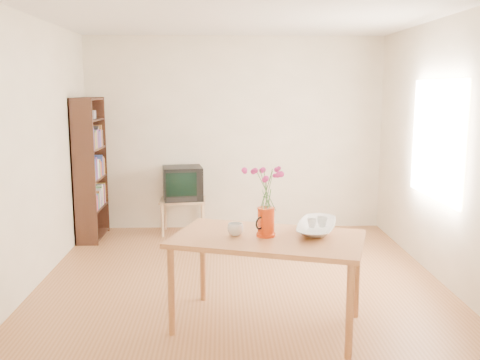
{
  "coord_description": "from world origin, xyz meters",
  "views": [
    {
      "loc": [
        -0.19,
        -5.0,
        1.91
      ],
      "look_at": [
        0.0,
        0.3,
        1.0
      ],
      "focal_mm": 40.0,
      "sensor_mm": 36.0,
      "label": 1
    }
  ],
  "objects_px": {
    "table": "(268,246)",
    "bowl": "(317,206)",
    "mug": "(235,229)",
    "television": "(183,182)",
    "pitcher": "(266,223)"
  },
  "relations": [
    {
      "from": "mug",
      "to": "television",
      "type": "distance_m",
      "value": 2.92
    },
    {
      "from": "bowl",
      "to": "pitcher",
      "type": "bearing_deg",
      "value": -163.47
    },
    {
      "from": "pitcher",
      "to": "mug",
      "type": "relative_size",
      "value": 1.85
    },
    {
      "from": "table",
      "to": "bowl",
      "type": "relative_size",
      "value": 3.72
    },
    {
      "from": "pitcher",
      "to": "bowl",
      "type": "relative_size",
      "value": 0.52
    },
    {
      "from": "bowl",
      "to": "television",
      "type": "height_order",
      "value": "bowl"
    },
    {
      "from": "pitcher",
      "to": "bowl",
      "type": "distance_m",
      "value": 0.46
    },
    {
      "from": "pitcher",
      "to": "television",
      "type": "distance_m",
      "value": 3.01
    },
    {
      "from": "table",
      "to": "pitcher",
      "type": "distance_m",
      "value": 0.18
    },
    {
      "from": "television",
      "to": "bowl",
      "type": "bearing_deg",
      "value": -73.26
    },
    {
      "from": "table",
      "to": "bowl",
      "type": "bearing_deg",
      "value": 36.3
    },
    {
      "from": "table",
      "to": "television",
      "type": "xyz_separation_m",
      "value": [
        -0.88,
        2.89,
        0.01
      ]
    },
    {
      "from": "mug",
      "to": "television",
      "type": "relative_size",
      "value": 0.23
    },
    {
      "from": "pitcher",
      "to": "television",
      "type": "height_order",
      "value": "pitcher"
    },
    {
      "from": "pitcher",
      "to": "television",
      "type": "relative_size",
      "value": 0.42
    }
  ]
}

